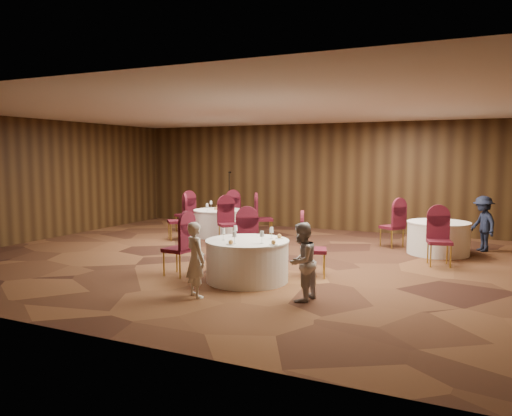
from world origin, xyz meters
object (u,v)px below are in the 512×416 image
at_px(table_left, 218,223).
at_px(mic_stand, 229,211).
at_px(woman_a, 196,260).
at_px(woman_b, 301,262).
at_px(table_main, 247,260).
at_px(man_c, 483,224).
at_px(table_right, 438,238).

bearing_deg(table_left, mic_stand, 107.44).
height_order(woman_a, woman_b, woman_b).
bearing_deg(woman_b, table_main, -111.17).
bearing_deg(man_c, woman_b, -56.54).
xyz_separation_m(table_main, mic_stand, (-3.44, 5.73, 0.15)).
bearing_deg(table_main, woman_a, -102.57).
relative_size(table_right, mic_stand, 0.79).
bearing_deg(man_c, table_right, -81.87).
bearing_deg(table_right, table_main, -125.02).
height_order(table_left, woman_a, woman_a).
bearing_deg(table_left, table_right, -0.86).
bearing_deg(woman_b, man_c, 164.77).
bearing_deg(woman_a, woman_b, -130.17).
bearing_deg(table_left, table_main, -54.63).
xyz_separation_m(woman_a, man_c, (4.04, 6.12, 0.05)).
distance_m(table_main, mic_stand, 6.69).
bearing_deg(man_c, table_main, -70.51).
xyz_separation_m(table_right, man_c, (0.91, 0.78, 0.28)).
bearing_deg(man_c, woman_a, -66.19).
bearing_deg(table_left, man_c, 5.94).
relative_size(table_left, mic_stand, 0.78).
height_order(table_left, table_right, same).
relative_size(table_left, table_right, 0.98).
height_order(woman_b, man_c, man_c).
xyz_separation_m(table_main, woman_b, (1.29, -0.74, 0.23)).
height_order(table_right, woman_b, woman_b).
height_order(table_left, woman_b, woman_b).
height_order(table_main, table_left, same).
bearing_deg(woman_a, table_right, -89.15).
distance_m(table_right, woman_b, 5.06).
height_order(table_main, table_right, same).
distance_m(table_right, mic_stand, 6.51).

